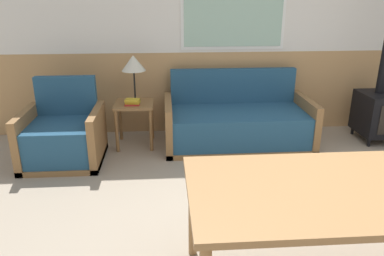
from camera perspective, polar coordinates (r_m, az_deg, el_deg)
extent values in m
plane|color=gray|center=(3.14, 20.42, -16.61)|extent=(16.00, 16.00, 0.00)
cube|color=tan|center=(5.19, 9.54, 5.60)|extent=(7.20, 0.06, 1.07)
cube|color=olive|center=(4.74, 6.80, -2.11)|extent=(1.78, 0.89, 0.06)
cube|color=navy|center=(4.64, 6.96, 0.30)|extent=(1.62, 0.81, 0.38)
cube|color=navy|center=(4.92, 6.26, 6.44)|extent=(1.62, 0.10, 0.44)
cube|color=olive|center=(4.57, -3.58, 0.60)|extent=(0.08, 0.89, 0.58)
cube|color=olive|center=(4.88, 16.76, 1.06)|extent=(0.08, 0.89, 0.58)
cube|color=olive|center=(4.48, -18.69, -4.43)|extent=(0.84, 0.78, 0.06)
cube|color=navy|center=(4.38, -19.08, -1.84)|extent=(0.68, 0.70, 0.39)
cube|color=navy|center=(4.58, -18.60, 4.74)|extent=(0.68, 0.10, 0.45)
cube|color=olive|center=(4.50, -23.77, -1.34)|extent=(0.08, 0.78, 0.59)
cube|color=olive|center=(4.30, -14.16, -1.15)|extent=(0.08, 0.78, 0.59)
cube|color=olive|center=(4.58, -8.84, 3.61)|extent=(0.46, 0.46, 0.03)
cylinder|color=olive|center=(4.49, -11.40, -0.53)|extent=(0.04, 0.04, 0.51)
cylinder|color=olive|center=(4.46, -6.26, -0.40)|extent=(0.04, 0.04, 0.51)
cylinder|color=olive|center=(4.87, -10.86, 1.14)|extent=(0.04, 0.04, 0.51)
cylinder|color=olive|center=(4.84, -6.12, 1.27)|extent=(0.04, 0.04, 0.51)
cylinder|color=black|center=(4.65, -8.62, 4.19)|extent=(0.12, 0.12, 0.02)
cylinder|color=black|center=(4.60, -8.74, 6.45)|extent=(0.02, 0.02, 0.36)
cone|color=beige|center=(4.55, -8.92, 9.76)|extent=(0.29, 0.29, 0.18)
cube|color=#B22823|center=(4.50, -9.10, 3.60)|extent=(0.17, 0.13, 0.02)
cube|color=gold|center=(4.50, -9.02, 3.91)|extent=(0.18, 0.13, 0.03)
cube|color=gold|center=(4.47, -9.08, 4.21)|extent=(0.18, 0.14, 0.03)
cube|color=#9E7042|center=(2.46, 25.89, -8.17)|extent=(2.18, 0.94, 0.04)
cylinder|color=#9E7042|center=(2.69, 0.10, -12.59)|extent=(0.06, 0.06, 0.71)
cylinder|color=black|center=(5.12, 25.35, -2.02)|extent=(0.04, 0.04, 0.10)
cylinder|color=black|center=(5.48, 23.24, -0.34)|extent=(0.04, 0.04, 0.10)
cylinder|color=black|center=(5.66, 26.63, -0.24)|extent=(0.04, 0.04, 0.10)
cube|color=black|center=(5.30, 26.52, 2.02)|extent=(0.47, 0.54, 0.52)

